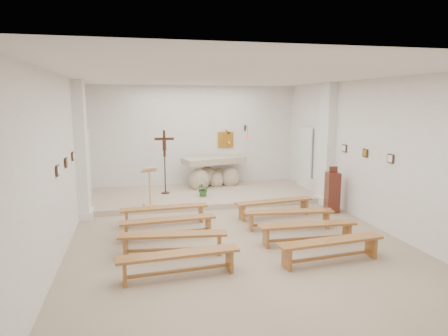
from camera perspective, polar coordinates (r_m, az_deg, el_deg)
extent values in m
cube|color=tan|center=(9.27, 0.90, -9.22)|extent=(7.00, 10.00, 0.00)
cube|color=white|center=(8.72, -21.95, 0.73)|extent=(0.02, 10.00, 3.50)
cube|color=white|center=(10.26, 20.22, 2.06)|extent=(0.02, 10.00, 3.50)
cube|color=white|center=(13.73, -4.08, 4.38)|extent=(7.00, 0.02, 3.50)
cube|color=silver|center=(8.79, 0.96, 12.86)|extent=(7.00, 10.00, 0.02)
cube|color=#B9A68E|center=(12.54, -2.93, -3.86)|extent=(6.98, 3.00, 0.15)
cube|color=white|center=(10.67, -19.68, 2.36)|extent=(0.26, 0.55, 3.50)
cube|color=white|center=(11.92, 14.50, 3.31)|extent=(0.26, 0.55, 3.50)
cube|color=gold|center=(13.91, 0.24, 4.06)|extent=(0.55, 0.04, 0.55)
cube|color=black|center=(14.06, 3.02, 5.74)|extent=(0.04, 0.02, 0.20)
cylinder|color=black|center=(13.91, 3.19, 5.99)|extent=(0.02, 0.30, 0.02)
cylinder|color=black|center=(13.78, 3.36, 5.24)|extent=(0.01, 0.01, 0.34)
sphere|color=red|center=(13.79, 3.35, 4.45)|extent=(0.11, 0.11, 0.11)
cube|color=#392519|center=(7.94, -22.67, -0.35)|extent=(0.03, 0.20, 0.20)
cube|color=#392519|center=(8.92, -21.61, 0.73)|extent=(0.03, 0.20, 0.20)
cube|color=#392519|center=(9.90, -20.77, 1.60)|extent=(0.03, 0.20, 0.20)
cube|color=#392519|center=(9.60, 22.70, 1.25)|extent=(0.03, 0.20, 0.20)
cube|color=#392519|center=(10.42, 19.52, 2.04)|extent=(0.03, 0.20, 0.20)
cube|color=#392519|center=(11.27, 16.81, 2.71)|extent=(0.03, 0.20, 0.20)
cube|color=silver|center=(11.62, -19.17, -4.49)|extent=(0.10, 0.85, 0.52)
cube|color=silver|center=(12.80, 13.03, -2.93)|extent=(0.10, 0.85, 0.52)
ellipsoid|color=beige|center=(13.02, -3.54, -1.74)|extent=(0.67, 0.57, 0.76)
ellipsoid|color=beige|center=(13.56, 0.94, -1.36)|extent=(0.63, 0.53, 0.71)
ellipsoid|color=beige|center=(13.53, -2.44, -1.23)|extent=(0.71, 0.61, 0.67)
ellipsoid|color=beige|center=(13.70, -0.69, -1.32)|extent=(0.58, 0.49, 0.63)
ellipsoid|color=beige|center=(13.42, -1.11, -1.72)|extent=(0.49, 0.42, 0.58)
cube|color=beige|center=(13.33, -1.44, 1.09)|extent=(2.20, 1.29, 0.20)
cube|color=tan|center=(11.19, -10.48, -5.18)|extent=(0.41, 0.41, 0.04)
cylinder|color=tan|center=(11.08, -10.55, -2.93)|extent=(0.05, 0.05, 0.94)
cube|color=tan|center=(10.97, -10.60, -0.33)|extent=(0.46, 0.39, 0.15)
cube|color=white|center=(10.92, -10.54, -0.11)|extent=(0.39, 0.32, 0.12)
cylinder|color=#341C10|center=(12.54, -8.35, -3.53)|extent=(0.26, 0.26, 0.03)
cylinder|color=#341C10|center=(12.42, -8.42, -0.95)|extent=(0.04, 0.04, 1.18)
cube|color=#341C10|center=(12.28, -8.53, 3.49)|extent=(0.08, 0.06, 0.81)
cube|color=#341C10|center=(12.27, -8.54, 4.14)|extent=(0.59, 0.10, 0.08)
cube|color=#341C10|center=(12.25, -8.52, 3.32)|extent=(0.11, 0.05, 0.34)
imported|color=#2A5D25|center=(12.04, -2.96, -2.96)|extent=(0.48, 0.44, 0.45)
cube|color=#5C261A|center=(11.17, 15.21, -3.38)|extent=(0.37, 0.37, 1.09)
cube|color=#5C261A|center=(11.05, 15.35, -0.23)|extent=(0.22, 0.07, 0.18)
cube|color=#A5692F|center=(9.87, -8.51, -5.62)|extent=(2.11, 0.45, 0.05)
cube|color=#A5692F|center=(9.85, -13.74, -7.13)|extent=(0.07, 0.31, 0.40)
cube|color=#A5692F|center=(10.08, -3.34, -6.49)|extent=(0.07, 0.31, 0.40)
cube|color=#A5692F|center=(9.95, -8.47, -7.31)|extent=(1.76, 0.16, 0.05)
cube|color=#A5692F|center=(10.45, 7.17, -4.72)|extent=(2.12, 0.60, 0.05)
cube|color=#A5692F|center=(10.13, 2.57, -6.40)|extent=(0.10, 0.31, 0.40)
cube|color=#A5692F|center=(10.94, 11.38, -5.37)|extent=(0.10, 0.31, 0.40)
cube|color=#A5692F|center=(10.53, 7.14, -6.33)|extent=(1.76, 0.29, 0.05)
cube|color=#A5692F|center=(8.89, -7.99, -7.31)|extent=(2.12, 0.49, 0.05)
cube|color=#A5692F|center=(8.86, -13.81, -9.03)|extent=(0.08, 0.31, 0.40)
cube|color=#A5692F|center=(9.13, -2.29, -8.20)|extent=(0.08, 0.31, 0.40)
cube|color=#A5692F|center=(8.98, -7.94, -9.17)|extent=(1.76, 0.19, 0.05)
cube|color=#A5692F|center=(9.53, 9.28, -6.18)|extent=(2.12, 0.57, 0.05)
cube|color=#A5692F|center=(9.40, 3.87, -7.69)|extent=(0.09, 0.31, 0.40)
cube|color=#A5692F|center=(9.87, 14.36, -7.13)|extent=(0.09, 0.31, 0.40)
cube|color=#A5692F|center=(9.62, 9.23, -7.93)|extent=(1.76, 0.26, 0.05)
cube|color=#A5692F|center=(7.92, -7.33, -9.42)|extent=(2.12, 0.59, 0.05)
cube|color=#A5692F|center=(8.07, -13.85, -10.90)|extent=(0.09, 0.31, 0.40)
cube|color=#A5692F|center=(8.02, -0.70, -10.76)|extent=(0.09, 0.31, 0.40)
cube|color=#A5692F|center=(8.02, -7.29, -11.48)|extent=(1.76, 0.28, 0.05)
cube|color=#A5692F|center=(8.64, 11.85, -7.92)|extent=(2.11, 0.41, 0.05)
cube|color=#A5692F|center=(8.41, 6.01, -9.83)|extent=(0.07, 0.31, 0.40)
cube|color=#A5692F|center=(9.08, 17.14, -8.73)|extent=(0.07, 0.31, 0.40)
cube|color=#A5692F|center=(8.73, 11.78, -9.83)|extent=(1.76, 0.12, 0.05)
cube|color=#A5692F|center=(6.97, -6.48, -12.10)|extent=(2.12, 0.49, 0.05)
cube|color=#A5692F|center=(6.96, -14.03, -14.32)|extent=(0.08, 0.31, 0.40)
cube|color=#A5692F|center=(7.26, 0.78, -13.00)|extent=(0.08, 0.31, 0.40)
cube|color=#A5692F|center=(7.09, -6.43, -14.40)|extent=(1.76, 0.19, 0.05)
cube|color=#A5692F|center=(7.77, 15.03, -10.04)|extent=(2.12, 0.53, 0.05)
cube|color=#A5692F|center=(7.42, 8.94, -12.61)|extent=(0.09, 0.31, 0.40)
cube|color=#A5692F|center=(8.36, 20.25, -10.51)|extent=(0.09, 0.31, 0.40)
cube|color=#A5692F|center=(7.88, 14.93, -12.14)|extent=(1.76, 0.22, 0.05)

